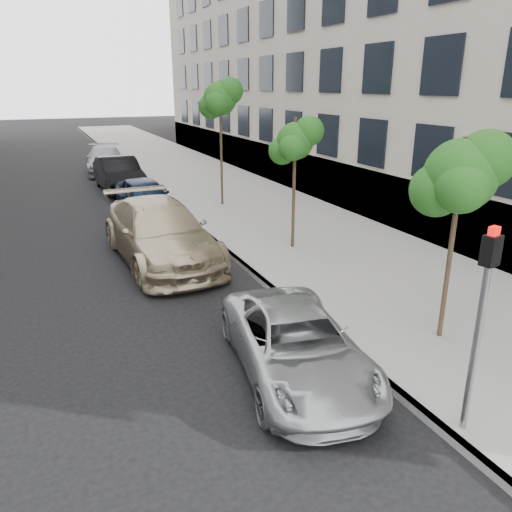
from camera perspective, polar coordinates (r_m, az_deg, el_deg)
ground at (r=8.37m, az=10.57°, el=-18.36°), size 160.00×160.00×0.00m
sidewalk at (r=30.92m, az=-8.06°, el=9.63°), size 6.40×72.00×0.14m
curb at (r=30.24m, az=-13.82°, el=9.06°), size 0.15×72.00×0.14m
tree_near at (r=10.08m, az=22.45°, el=8.54°), size 1.70×1.50×4.15m
tree_mid at (r=15.28m, az=4.58°, el=12.94°), size 1.51×1.31×4.04m
tree_far at (r=21.15m, az=-4.06°, el=17.49°), size 1.70×1.50×5.18m
signal_pole at (r=7.59m, az=24.38°, el=-5.50°), size 0.27×0.22×3.14m
minivan at (r=9.12m, az=4.62°, el=-10.04°), size 2.74×4.70×1.23m
suv at (r=15.04m, az=-10.89°, el=2.67°), size 2.75×6.20×1.77m
sedan_blue at (r=20.75m, az=-12.59°, el=6.63°), size 1.97×4.42×1.47m
sedan_black at (r=25.82m, az=-15.38°, el=9.00°), size 1.96×5.09×1.65m
sedan_rear at (r=31.50m, az=-16.79°, el=10.48°), size 2.72×5.51×1.54m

